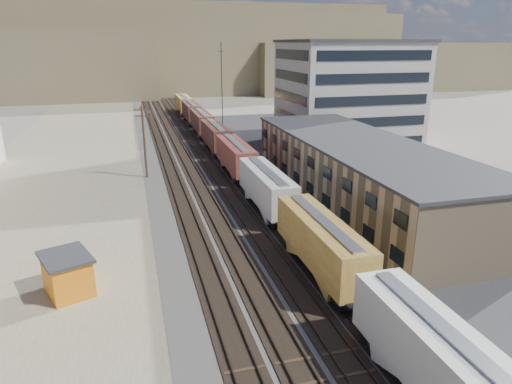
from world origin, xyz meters
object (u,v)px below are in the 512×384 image
object	(u,v)px
parked_car_blue	(305,141)
freight_train	(225,144)
maintenance_shed	(68,274)
utility_pole_north	(144,140)

from	to	relation	value
parked_car_blue	freight_train	bearing A→B (deg)	158.95
freight_train	maintenance_shed	xyz separation A→B (m)	(-19.34, -35.79, -1.22)
maintenance_shed	parked_car_blue	bearing A→B (deg)	50.50
utility_pole_north	freight_train	bearing A→B (deg)	25.05
freight_train	parked_car_blue	xyz separation A→B (m)	(16.47, 7.65, -1.98)
freight_train	maintenance_shed	distance (m)	40.70
freight_train	parked_car_blue	world-z (taller)	freight_train
freight_train	parked_car_blue	size ratio (longest dim) A/B	20.45
parked_car_blue	maintenance_shed	bearing A→B (deg)	-175.47
freight_train	utility_pole_north	size ratio (longest dim) A/B	11.97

